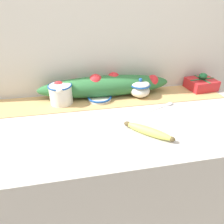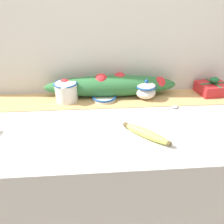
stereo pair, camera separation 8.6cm
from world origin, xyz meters
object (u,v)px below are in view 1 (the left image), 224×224
(sugar_bowl, at_px, (140,89))
(banana, at_px, (148,131))
(small_dish, at_px, (100,98))
(gift_box, at_px, (201,84))
(cream_pitcher, at_px, (61,93))
(spoon, at_px, (168,104))

(sugar_bowl, height_order, banana, sugar_bowl)
(banana, bearing_deg, sugar_bowl, 78.14)
(small_dish, height_order, gift_box, gift_box)
(cream_pitcher, xyz_separation_m, sugar_bowl, (0.42, -0.00, -0.01))
(cream_pitcher, xyz_separation_m, spoon, (0.53, -0.12, -0.05))
(cream_pitcher, distance_m, banana, 0.49)
(cream_pitcher, height_order, banana, cream_pitcher)
(small_dish, bearing_deg, banana, -66.22)
(spoon, bearing_deg, small_dish, 138.66)
(small_dish, height_order, spoon, small_dish)
(banana, bearing_deg, cream_pitcher, 135.42)
(spoon, relative_size, gift_box, 0.92)
(cream_pitcher, height_order, sugar_bowl, sugar_bowl)
(cream_pitcher, distance_m, spoon, 0.55)
(small_dish, xyz_separation_m, banana, (0.15, -0.34, 0.00))
(banana, height_order, spoon, banana)
(cream_pitcher, height_order, small_dish, cream_pitcher)
(small_dish, distance_m, gift_box, 0.61)
(sugar_bowl, xyz_separation_m, small_dish, (-0.22, -0.00, -0.04))
(gift_box, bearing_deg, small_dish, -176.77)
(gift_box, bearing_deg, sugar_bowl, -174.99)
(sugar_bowl, height_order, gift_box, sugar_bowl)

